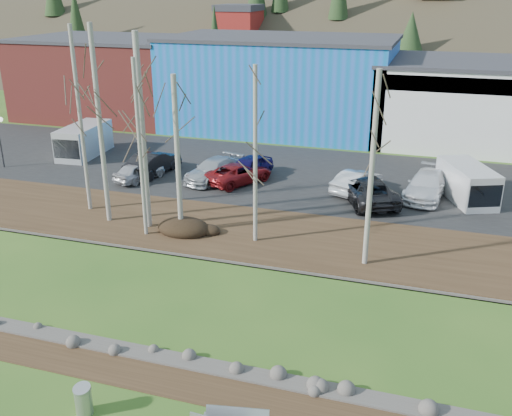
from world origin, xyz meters
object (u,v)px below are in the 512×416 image
(litter_bin, at_px, (84,401))
(car_5, at_px, (357,181))
(car_1, at_px, (153,163))
(car_3, at_px, (214,170))
(car_2, at_px, (239,173))
(van_grey, at_px, (83,141))
(car_6, at_px, (367,190))
(van_white, at_px, (468,184))
(car_4, at_px, (247,168))
(car_7, at_px, (427,185))
(car_0, at_px, (139,171))

(litter_bin, relative_size, car_5, 0.22)
(car_1, bearing_deg, car_3, -172.73)
(car_1, bearing_deg, car_2, -172.85)
(car_1, height_order, van_grey, van_grey)
(litter_bin, height_order, car_1, car_1)
(car_1, height_order, car_6, car_1)
(car_3, xyz_separation_m, car_5, (9.60, 0.56, -0.02))
(litter_bin, xyz_separation_m, van_white, (11.90, 23.31, 0.76))
(car_4, height_order, car_6, car_6)
(car_2, xyz_separation_m, car_6, (8.64, -1.05, 0.12))
(litter_bin, height_order, van_white, van_white)
(car_7, bearing_deg, car_0, -163.30)
(car_0, xyz_separation_m, car_3, (4.80, 1.54, 0.07))
(car_4, distance_m, van_white, 14.27)
(car_0, xyz_separation_m, van_grey, (-7.03, 4.06, 0.52))
(car_7, xyz_separation_m, van_white, (2.41, 0.12, 0.30))
(car_3, bearing_deg, car_2, 15.98)
(car_5, bearing_deg, car_4, 18.71)
(car_0, relative_size, car_7, 0.71)
(car_5, height_order, van_grey, van_grey)
(car_1, xyz_separation_m, van_grey, (-7.28, 2.50, 0.36))
(car_5, height_order, car_6, car_6)
(car_6, bearing_deg, car_2, -32.96)
(car_1, height_order, car_5, car_1)
(car_6, bearing_deg, van_grey, -35.17)
(car_4, distance_m, car_7, 11.86)
(car_2, relative_size, car_6, 0.85)
(car_2, relative_size, car_4, 1.09)
(car_5, height_order, car_7, car_7)
(car_1, height_order, car_3, car_1)
(car_1, distance_m, van_white, 20.91)
(car_1, relative_size, car_2, 1.01)
(car_4, relative_size, car_6, 0.78)
(car_3, xyz_separation_m, car_6, (10.47, -1.08, 0.07))
(van_white, height_order, van_grey, van_grey)
(van_white, bearing_deg, van_grey, 154.15)
(litter_bin, xyz_separation_m, van_grey, (-16.26, 24.81, 0.85))
(car_0, bearing_deg, car_4, -140.27)
(car_5, relative_size, car_7, 0.79)
(car_3, height_order, van_white, van_white)
(car_1, xyz_separation_m, car_3, (4.56, -0.02, -0.08))
(car_7, bearing_deg, van_white, 12.14)
(litter_bin, distance_m, van_white, 26.18)
(litter_bin, xyz_separation_m, car_0, (-9.23, 20.74, 0.33))
(van_grey, bearing_deg, car_0, -34.69)
(van_white, bearing_deg, car_6, 176.96)
(car_0, height_order, van_white, van_white)
(car_4, bearing_deg, litter_bin, -66.83)
(litter_bin, bearing_deg, car_6, 74.09)
(car_7, relative_size, van_grey, 0.98)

